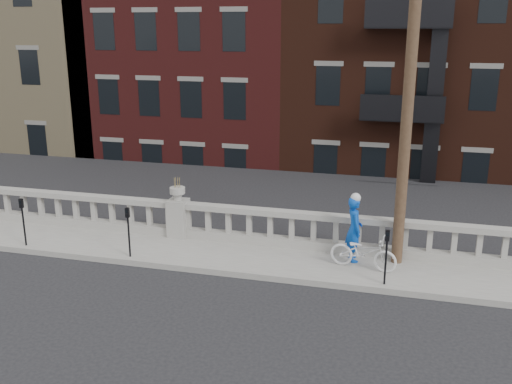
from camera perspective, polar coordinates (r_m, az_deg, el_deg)
ground at (r=13.68m, az=-14.02°, el=-10.49°), size 120.00×120.00×0.00m
sidewalk at (r=16.09m, az=-8.96°, el=-5.73°), size 32.00×2.20×0.15m
balustrade at (r=16.71m, az=-7.75°, el=-2.77°), size 28.00×0.34×1.03m
planter_pedestal at (r=16.65m, az=-7.77°, el=-2.15°), size 0.55×0.55×1.76m
lower_level at (r=34.29m, az=5.39°, el=10.45°), size 80.00×44.00×20.80m
utility_pole at (r=14.23m, az=15.24°, el=12.45°), size 1.60×0.28×10.00m
parking_meter_b at (r=16.99m, az=-22.28°, el=-2.29°), size 0.10×0.09×1.36m
parking_meter_c at (r=15.33m, az=-12.65°, el=-3.39°), size 0.10×0.09×1.36m
parking_meter_d at (r=13.72m, az=12.91°, el=-5.76°), size 0.10×0.09×1.36m
bicycle at (r=14.63m, az=10.69°, el=-5.90°), size 1.77×0.88×0.89m
cyclist at (r=14.95m, az=9.79°, el=-3.67°), size 0.59×0.73×1.72m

